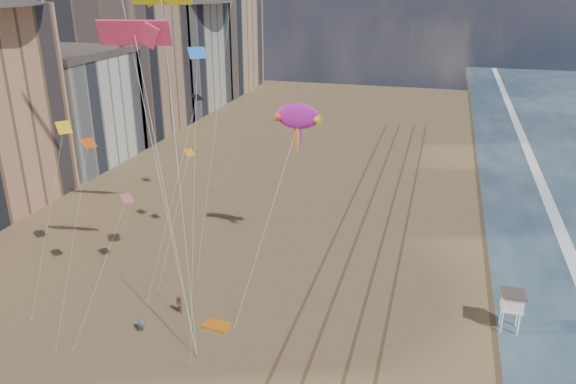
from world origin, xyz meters
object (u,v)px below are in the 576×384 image
(kite_flyer_a, at_px, (141,324))
(kite_flyer_b, at_px, (179,305))
(grounded_kite, at_px, (217,325))
(lifeguard_stand, at_px, (513,302))
(show_kite, at_px, (298,116))

(kite_flyer_a, height_order, kite_flyer_b, kite_flyer_b)
(kite_flyer_b, bearing_deg, grounded_kite, 9.86)
(grounded_kite, bearing_deg, kite_flyer_a, -151.22)
(grounded_kite, distance_m, kite_flyer_a, 6.08)
(lifeguard_stand, height_order, grounded_kite, lifeguard_stand)
(grounded_kite, distance_m, show_kite, 20.33)
(show_kite, distance_m, kite_flyer_b, 20.17)
(lifeguard_stand, xyz_separation_m, kite_flyer_b, (-26.96, -5.11, -1.84))
(lifeguard_stand, distance_m, grounded_kite, 24.06)
(lifeguard_stand, relative_size, grounded_kite, 1.65)
(lifeguard_stand, height_order, kite_flyer_a, lifeguard_stand)
(grounded_kite, bearing_deg, kite_flyer_b, 172.25)
(lifeguard_stand, distance_m, kite_flyer_a, 29.99)
(grounded_kite, bearing_deg, show_kite, 83.18)
(kite_flyer_a, bearing_deg, kite_flyer_b, 25.39)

